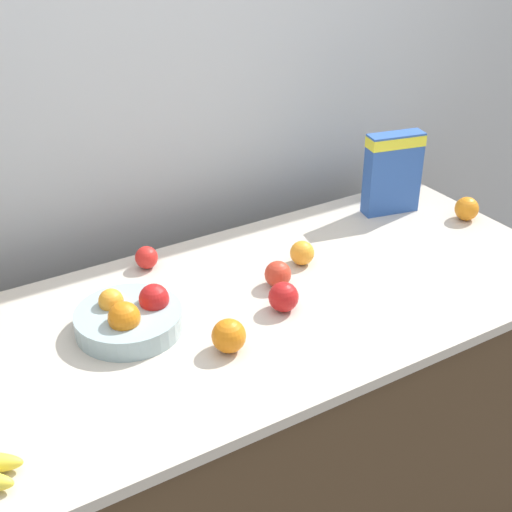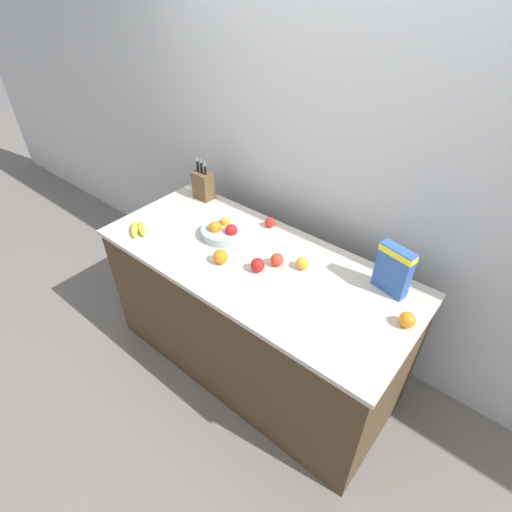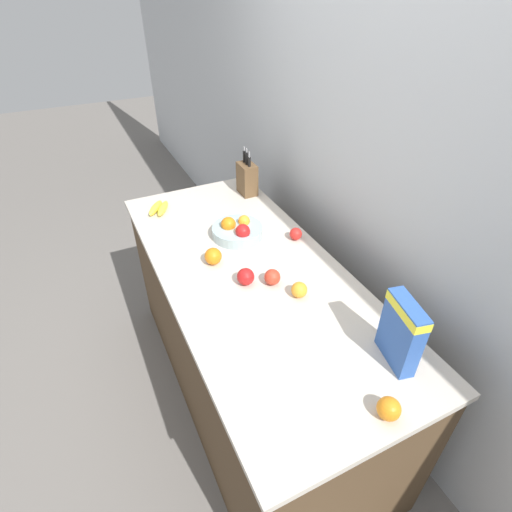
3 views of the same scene
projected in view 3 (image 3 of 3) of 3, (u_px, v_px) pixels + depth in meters
The scene contains 13 objects.
ground_plane at pixel (252, 388), 2.48m from camera, with size 14.00×14.00×0.00m, color slate.
wall_back at pixel (368, 176), 1.94m from camera, with size 9.00×0.06×2.60m.
counter at pixel (252, 336), 2.21m from camera, with size 1.94×0.84×0.93m.
knife_block at pixel (247, 178), 2.52m from camera, with size 0.14×0.09×0.30m.
cereal_box at pixel (402, 330), 1.41m from camera, with size 0.20×0.10×0.28m.
fruit_bowl at pixel (237, 230), 2.15m from camera, with size 0.27×0.27×0.11m.
banana_bunch at pixel (159, 208), 2.37m from camera, with size 0.19×0.17×0.04m.
apple_by_knife_block at pixel (272, 277), 1.83m from camera, with size 0.08×0.08×0.08m, color red.
apple_rightmost at pixel (246, 277), 1.82m from camera, with size 0.08×0.08×0.08m, color red.
apple_leftmost at pixel (296, 234), 2.13m from camera, with size 0.07×0.07×0.07m, color red.
orange_mid_left at pixel (389, 409), 1.28m from camera, with size 0.08×0.08×0.08m, color orange.
orange_by_cereal at pixel (299, 290), 1.76m from camera, with size 0.07×0.07×0.07m, color orange.
orange_near_bowl at pixel (213, 256), 1.95m from camera, with size 0.08×0.08×0.08m, color orange.
Camera 3 is at (1.38, -0.64, 2.13)m, focal length 28.00 mm.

